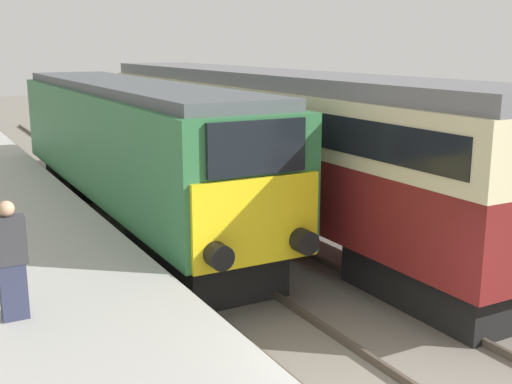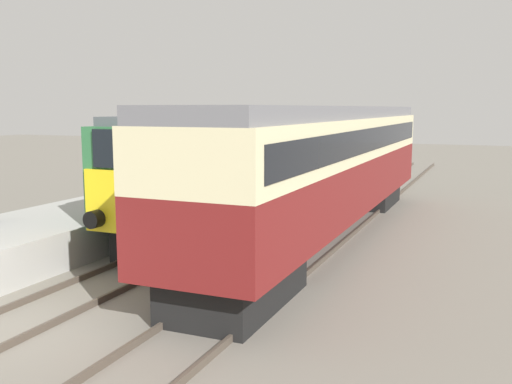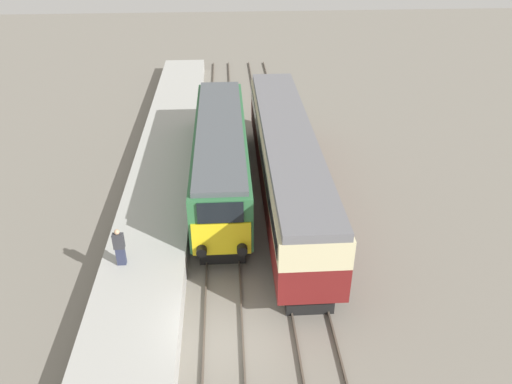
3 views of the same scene
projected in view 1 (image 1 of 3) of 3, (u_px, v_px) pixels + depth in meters
platform_left at (26, 254)px, 13.47m from camera, size 3.50×50.00×1.01m
rails_near_track at (230, 292)px, 12.55m from camera, size 1.51×60.00×0.14m
rails_far_track at (368, 265)px, 14.14m from camera, size 1.50×60.00×0.14m
locomotive at (129, 145)px, 17.25m from camera, size 2.70×14.75×3.86m
passenger_carriage at (265, 131)px, 17.57m from camera, size 2.75×17.92×4.13m
person_on_platform at (11, 261)px, 8.91m from camera, size 0.44×0.26×1.72m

